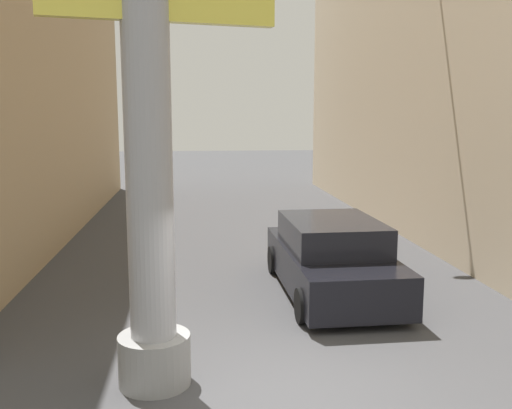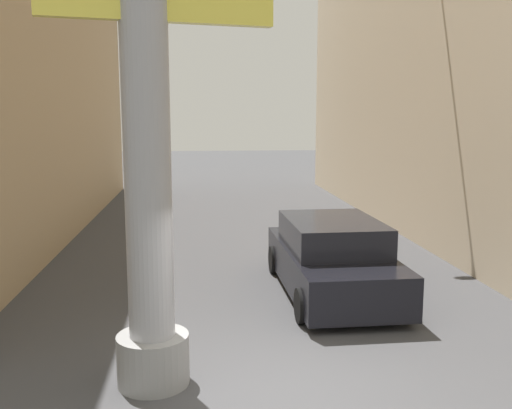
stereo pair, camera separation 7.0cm
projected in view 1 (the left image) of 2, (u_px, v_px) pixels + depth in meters
The scene contains 6 objects.
ground_plane at pixel (233, 237), 17.31m from camera, with size 84.10×84.10×0.00m, color #424244.
street_lamp at pixel (445, 77), 15.19m from camera, with size 2.89×0.28×7.71m.
car_lead at pixel (331, 258), 11.79m from camera, with size 2.17×4.72×1.56m.
palm_tree_far_left at pixel (64, 58), 23.61m from camera, with size 3.35×3.36×9.37m.
palm_tree_mid_left at pixel (11, 65), 16.05m from camera, with size 2.87×2.77×8.46m.
pedestrian_far_left at pixel (81, 187), 20.85m from camera, with size 0.43×0.43×1.78m.
Camera 1 is at (-1.13, -6.92, 3.68)m, focal length 40.00 mm.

